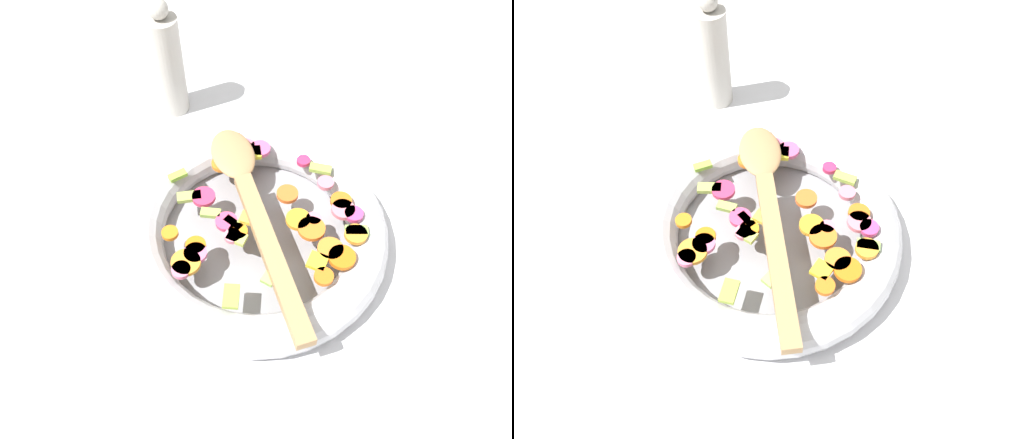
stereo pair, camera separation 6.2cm
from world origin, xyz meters
The scene contains 5 objects.
ground_plane centered at (0.00, 0.00, 0.00)m, with size 4.00×4.00×0.00m, color silver.
skillet centered at (0.00, 0.00, 0.02)m, with size 0.34×0.34×0.05m.
chopped_vegetables centered at (-0.01, 0.01, 0.05)m, with size 0.26×0.26×0.01m.
wooden_spoon centered at (-0.01, -0.02, 0.06)m, with size 0.18×0.31×0.01m.
pepper_mill centered at (-0.08, -0.28, 0.08)m, with size 0.05×0.05×0.19m.
Camera 1 is at (0.24, 0.26, 0.55)m, focal length 35.00 mm.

